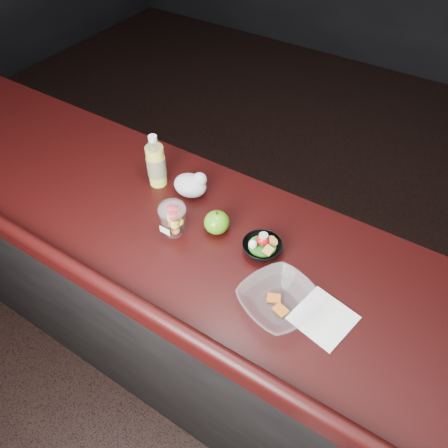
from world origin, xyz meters
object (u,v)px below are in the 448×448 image
Objects in this scene: fruit_cup at (173,218)px; green_apple at (217,222)px; lemonade_bottle at (156,164)px; takeout_bowl at (279,301)px; snack_bowl at (262,247)px.

fruit_cup is 0.15m from green_apple.
lemonade_bottle is 0.71m from takeout_bowl.
fruit_cup is 0.46× the size of takeout_bowl.
fruit_cup reaches higher than green_apple.
green_apple is 0.32× the size of takeout_bowl.
lemonade_bottle is 1.26× the size of snack_bowl.
snack_bowl is at bearing -0.26° from green_apple.
lemonade_bottle is 2.36× the size of green_apple.
fruit_cup is at bearing 170.39° from takeout_bowl.
green_apple reaches higher than takeout_bowl.
takeout_bowl is at bearing -20.94° from lemonade_bottle.
lemonade_bottle reaches higher than takeout_bowl.
fruit_cup reaches higher than takeout_bowl.
lemonade_bottle is at bearing 164.65° from green_apple.
takeout_bowl is (0.15, -0.16, 0.00)m from snack_bowl.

